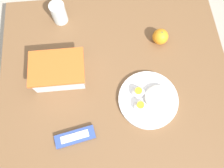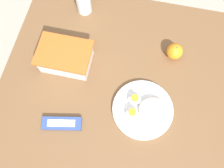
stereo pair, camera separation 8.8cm
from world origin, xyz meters
The scene contains 7 objects.
ground_plane centered at (0.00, 0.00, 0.00)m, with size 10.00×10.00×0.00m, color #B2A899.
table centered at (0.00, 0.00, 0.63)m, with size 0.98×0.94×0.73m.
food_container centered at (-0.23, 0.07, 0.77)m, with size 0.22×0.15×0.09m.
orange_fruit centered at (0.21, 0.20, 0.76)m, with size 0.07×0.07×0.07m.
rice_plate centered at (0.13, -0.07, 0.74)m, with size 0.24×0.24×0.05m.
candy_bar centered at (-0.18, -0.20, 0.74)m, with size 0.16×0.08×0.02m.
drinking_glass centered at (-0.22, 0.35, 0.77)m, with size 0.07×0.07×0.10m.
Camera 2 is at (0.04, -0.29, 1.59)m, focal length 35.00 mm.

